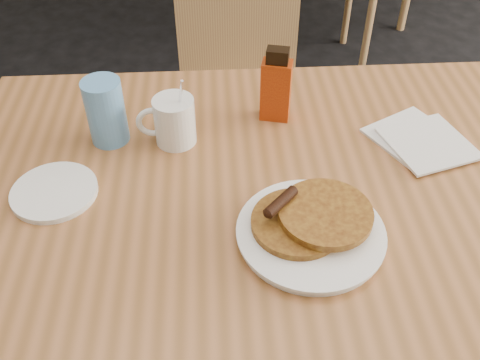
{
  "coord_description": "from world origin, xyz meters",
  "views": [
    {
      "loc": [
        -0.09,
        -0.71,
        1.47
      ],
      "look_at": [
        -0.02,
        0.03,
        0.79
      ],
      "focal_mm": 40.0,
      "sensor_mm": 36.0,
      "label": 1
    }
  ],
  "objects_px": {
    "main_table": "(276,197)",
    "chair_main_far": "(240,82)",
    "blue_tumbler": "(106,112)",
    "syrup_bottle": "(276,87)",
    "coffee_mug": "(173,120)",
    "pancake_plate": "(310,228)"
  },
  "relations": [
    {
      "from": "coffee_mug",
      "to": "blue_tumbler",
      "type": "bearing_deg",
      "value": 175.5
    },
    {
      "from": "coffee_mug",
      "to": "pancake_plate",
      "type": "bearing_deg",
      "value": -47.59
    },
    {
      "from": "main_table",
      "to": "pancake_plate",
      "type": "xyz_separation_m",
      "value": [
        0.04,
        -0.14,
        0.06
      ]
    },
    {
      "from": "pancake_plate",
      "to": "blue_tumbler",
      "type": "xyz_separation_m",
      "value": [
        -0.38,
        0.32,
        0.05
      ]
    },
    {
      "from": "coffee_mug",
      "to": "blue_tumbler",
      "type": "xyz_separation_m",
      "value": [
        -0.14,
        0.02,
        0.02
      ]
    },
    {
      "from": "main_table",
      "to": "syrup_bottle",
      "type": "xyz_separation_m",
      "value": [
        0.03,
        0.22,
        0.12
      ]
    },
    {
      "from": "main_table",
      "to": "blue_tumbler",
      "type": "distance_m",
      "value": 0.4
    },
    {
      "from": "chair_main_far",
      "to": "pancake_plate",
      "type": "distance_m",
      "value": 0.92
    },
    {
      "from": "syrup_bottle",
      "to": "blue_tumbler",
      "type": "relative_size",
      "value": 1.2
    },
    {
      "from": "pancake_plate",
      "to": "blue_tumbler",
      "type": "height_order",
      "value": "blue_tumbler"
    },
    {
      "from": "coffee_mug",
      "to": "blue_tumbler",
      "type": "distance_m",
      "value": 0.14
    },
    {
      "from": "pancake_plate",
      "to": "coffee_mug",
      "type": "height_order",
      "value": "coffee_mug"
    },
    {
      "from": "pancake_plate",
      "to": "syrup_bottle",
      "type": "height_order",
      "value": "syrup_bottle"
    },
    {
      "from": "pancake_plate",
      "to": "coffee_mug",
      "type": "distance_m",
      "value": 0.38
    },
    {
      "from": "blue_tumbler",
      "to": "syrup_bottle",
      "type": "bearing_deg",
      "value": 7.59
    },
    {
      "from": "chair_main_far",
      "to": "coffee_mug",
      "type": "bearing_deg",
      "value": -110.82
    },
    {
      "from": "pancake_plate",
      "to": "syrup_bottle",
      "type": "relative_size",
      "value": 1.54
    },
    {
      "from": "chair_main_far",
      "to": "syrup_bottle",
      "type": "height_order",
      "value": "syrup_bottle"
    },
    {
      "from": "main_table",
      "to": "chair_main_far",
      "type": "xyz_separation_m",
      "value": [
        -0.01,
        0.74,
        -0.19
      ]
    },
    {
      "from": "chair_main_far",
      "to": "blue_tumbler",
      "type": "xyz_separation_m",
      "value": [
        -0.33,
        -0.57,
        0.3
      ]
    },
    {
      "from": "main_table",
      "to": "chair_main_far",
      "type": "height_order",
      "value": "chair_main_far"
    },
    {
      "from": "chair_main_far",
      "to": "syrup_bottle",
      "type": "relative_size",
      "value": 5.08
    }
  ]
}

